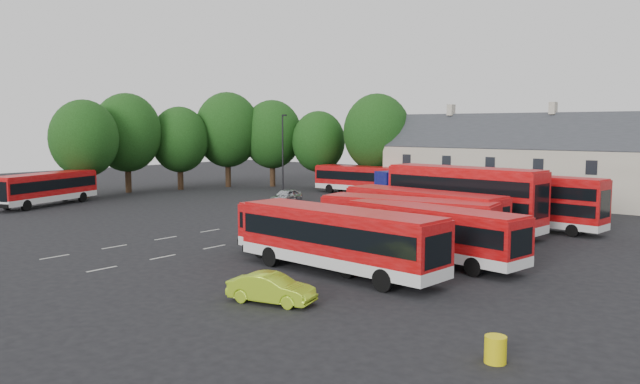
{
  "coord_description": "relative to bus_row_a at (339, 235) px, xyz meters",
  "views": [
    {
      "loc": [
        34.9,
        -32.27,
        7.66
      ],
      "look_at": [
        2.28,
        8.13,
        2.2
      ],
      "focal_mm": 35.0,
      "sensor_mm": 36.0,
      "label": 1
    }
  ],
  "objects": [
    {
      "name": "ground",
      "position": [
        -15.61,
        6.85,
        -2.06
      ],
      "size": [
        140.0,
        140.0,
        0.0
      ],
      "primitive_type": "plane",
      "color": "black",
      "rests_on": "ground"
    },
    {
      "name": "lane_markings",
      "position": [
        -13.11,
        8.85,
        -2.05
      ],
      "size": [
        5.15,
        33.8,
        0.01
      ],
      "color": "beige",
      "rests_on": "ground"
    },
    {
      "name": "treeline",
      "position": [
        -36.35,
        26.21,
        4.63
      ],
      "size": [
        29.92,
        32.59,
        12.01
      ],
      "color": "black",
      "rests_on": "ground"
    },
    {
      "name": "terrace_houses",
      "position": [
        -1.61,
        36.85,
        1.8
      ],
      "size": [
        35.7,
        7.13,
        10.06
      ],
      "color": "beige",
      "rests_on": "ground"
    },
    {
      "name": "bus_row_a",
      "position": [
        0.0,
        0.0,
        0.0
      ],
      "size": [
        12.28,
        3.69,
        3.42
      ],
      "rotation": [
        0.0,
        0.0,
        -0.08
      ],
      "color": "silver",
      "rests_on": "ground"
    },
    {
      "name": "bus_row_b",
      "position": [
        -2.45,
        1.09,
        -0.19
      ],
      "size": [
        11.21,
        3.82,
        3.11
      ],
      "rotation": [
        0.0,
        0.0,
        -0.12
      ],
      "color": "silver",
      "rests_on": "ground"
    },
    {
      "name": "bus_row_c",
      "position": [
        2.41,
        5.57,
        -0.16
      ],
      "size": [
        11.4,
        4.29,
        3.15
      ],
      "rotation": [
        0.0,
        0.0,
        -0.16
      ],
      "color": "silver",
      "rests_on": "ground"
    },
    {
      "name": "bus_row_d",
      "position": [
        -0.83,
        8.25,
        -0.15
      ],
      "size": [
        11.47,
        4.02,
        3.17
      ],
      "rotation": [
        0.0,
        0.0,
        0.13
      ],
      "color": "silver",
      "rests_on": "ground"
    },
    {
      "name": "bus_row_e",
      "position": [
        -1.64,
        11.61,
        -0.06
      ],
      "size": [
        12.01,
        4.08,
        3.33
      ],
      "rotation": [
        0.0,
        0.0,
        -0.12
      ],
      "color": "silver",
      "rests_on": "ground"
    },
    {
      "name": "bus_dd_south",
      "position": [
        -0.6,
        15.69,
        0.66
      ],
      "size": [
        11.85,
        3.77,
        4.77
      ],
      "rotation": [
        0.0,
        0.0,
        -0.1
      ],
      "color": "silver",
      "rests_on": "ground"
    },
    {
      "name": "bus_dd_north",
      "position": [
        3.01,
        20.31,
        0.25
      ],
      "size": [
        10.06,
        3.27,
        4.05
      ],
      "rotation": [
        0.0,
        0.0,
        -0.1
      ],
      "color": "silver",
      "rests_on": "ground"
    },
    {
      "name": "bus_west",
      "position": [
        -39.11,
        4.6,
        -0.15
      ],
      "size": [
        5.91,
        11.48,
        3.18
      ],
      "rotation": [
        0.0,
        0.0,
        1.89
      ],
      "color": "silver",
      "rests_on": "ground"
    },
    {
      "name": "bus_north",
      "position": [
        -21.39,
        32.44,
        -0.15
      ],
      "size": [
        11.34,
        3.12,
        3.18
      ],
      "rotation": [
        0.0,
        0.0,
        0.05
      ],
      "color": "silver",
      "rests_on": "ground"
    },
    {
      "name": "box_truck",
      "position": [
        -9.98,
        24.33,
        0.01
      ],
      "size": [
        8.75,
        5.68,
        3.67
      ],
      "rotation": [
        0.0,
        0.0,
        -0.4
      ],
      "color": "black",
      "rests_on": "ground"
    },
    {
      "name": "silver_car",
      "position": [
        -22.33,
        20.65,
        -1.34
      ],
      "size": [
        2.36,
        4.43,
        1.44
      ],
      "primitive_type": "imported",
      "rotation": [
        0.0,
        0.0,
        0.16
      ],
      "color": "#B6B9BE",
      "rests_on": "ground"
    },
    {
      "name": "lime_car",
      "position": [
        0.97,
        -6.11,
        -1.41
      ],
      "size": [
        4.11,
        2.28,
        1.28
      ],
      "primitive_type": "imported",
      "rotation": [
        0.0,
        0.0,
        1.82
      ],
      "color": "#AAD620",
      "rests_on": "ground"
    },
    {
      "name": "grit_bin",
      "position": [
        11.42,
        -6.59,
        -1.61
      ],
      "size": [
        0.71,
        0.71,
        0.89
      ],
      "primitive_type": "cylinder",
      "color": "yellow",
      "rests_on": "ground"
    },
    {
      "name": "lamppost",
      "position": [
        -24.72,
        22.87,
        2.7
      ],
      "size": [
        0.61,
        0.25,
        8.91
      ],
      "rotation": [
        0.0,
        0.0,
        -0.05
      ],
      "color": "black",
      "rests_on": "ground"
    }
  ]
}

